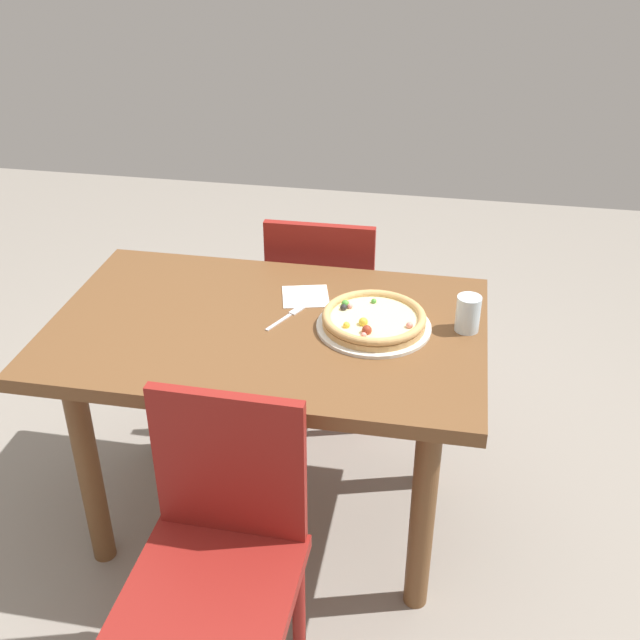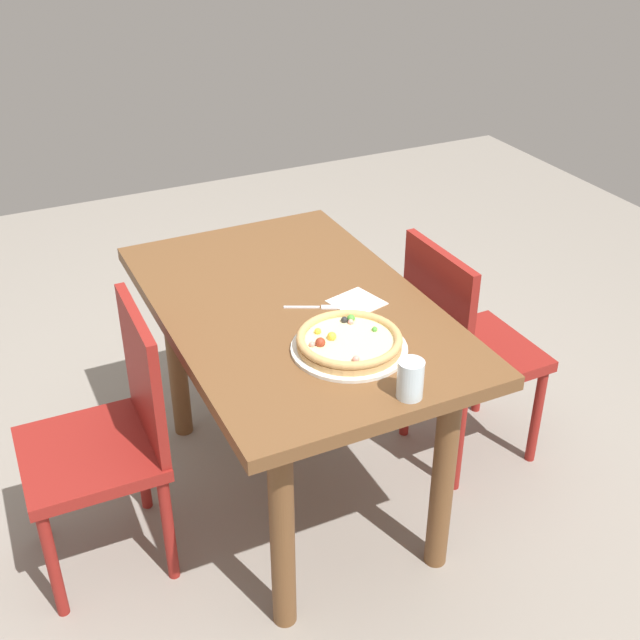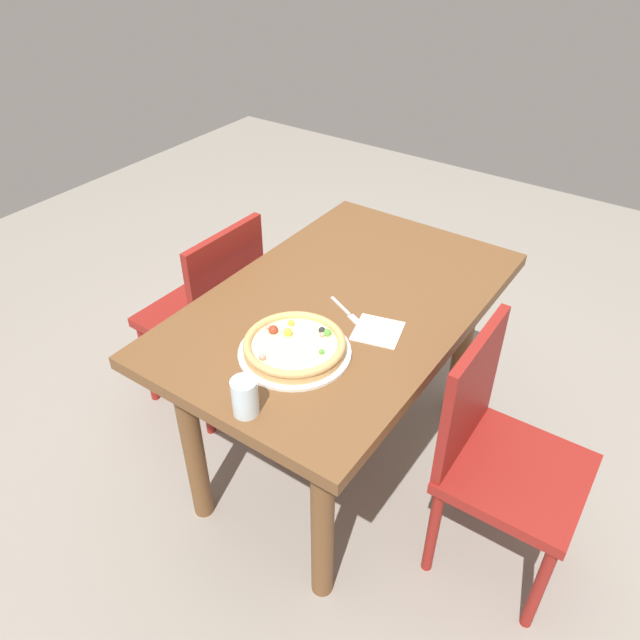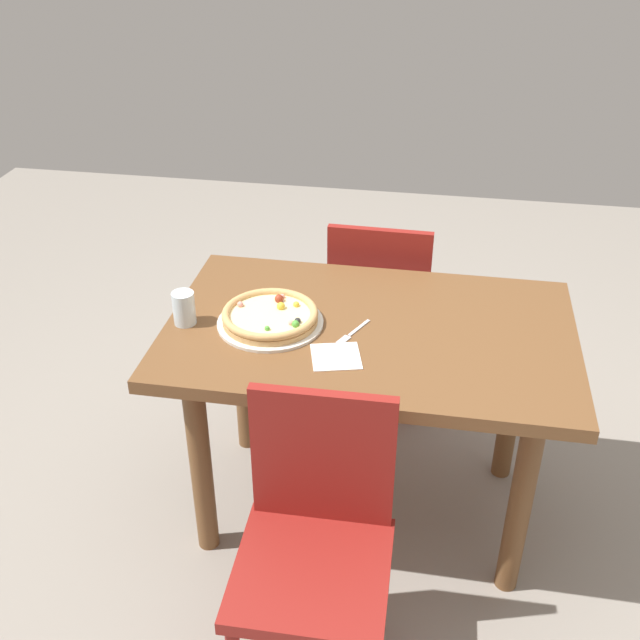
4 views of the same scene
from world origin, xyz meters
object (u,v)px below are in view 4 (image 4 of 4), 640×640
object	(u,v)px
chair_far	(316,540)
plate	(270,323)
pizza	(270,315)
drinking_glass	(184,308)
chair_near	(380,307)
napkin	(336,357)
dining_table	(369,358)
fork	(351,334)

from	to	relation	value
chair_far	plate	world-z (taller)	chair_far
pizza	drinking_glass	world-z (taller)	drinking_glass
chair_near	napkin	bearing A→B (deg)	-93.13
dining_table	pizza	bearing A→B (deg)	6.26
pizza	drinking_glass	distance (m)	0.27
plate	drinking_glass	world-z (taller)	drinking_glass
napkin	drinking_glass	bearing A→B (deg)	-12.27
dining_table	chair_near	distance (m)	0.63
chair_far	plate	xyz separation A→B (m)	(0.24, -0.58, 0.29)
chair_far	pizza	distance (m)	0.70
chair_far	pizza	size ratio (longest dim) A/B	2.90
pizza	napkin	distance (m)	0.27
plate	napkin	world-z (taller)	plate
dining_table	pizza	size ratio (longest dim) A/B	4.22
pizza	fork	size ratio (longest dim) A/B	1.91
pizza	napkin	world-z (taller)	pizza
fork	napkin	world-z (taller)	fork
chair_far	napkin	distance (m)	0.52
fork	napkin	size ratio (longest dim) A/B	1.11
chair_far	fork	xyz separation A→B (m)	(-0.01, -0.56, 0.29)
chair_far	pizza	xyz separation A→B (m)	(0.24, -0.58, 0.32)
fork	pizza	bearing A→B (deg)	-67.99
chair_near	fork	bearing A→B (deg)	-91.55
plate	fork	bearing A→B (deg)	176.19
plate	napkin	size ratio (longest dim) A/B	2.35
drinking_glass	napkin	world-z (taller)	drinking_glass
fork	plate	bearing A→B (deg)	-67.85
plate	fork	xyz separation A→B (m)	(-0.26, 0.02, -0.00)
dining_table	fork	bearing A→B (deg)	45.32
dining_table	chair_far	world-z (taller)	chair_far
pizza	fork	xyz separation A→B (m)	(-0.25, 0.02, -0.03)
chair_near	pizza	xyz separation A→B (m)	(0.29, 0.64, 0.32)
drinking_glass	chair_far	bearing A→B (deg)	133.27
drinking_glass	napkin	xyz separation A→B (m)	(-0.49, 0.11, -0.05)
chair_near	fork	size ratio (longest dim) A/B	5.55
chair_far	dining_table	bearing A→B (deg)	-96.68
chair_far	fork	bearing A→B (deg)	-92.04
dining_table	fork	xyz separation A→B (m)	(0.05, 0.05, 0.12)
plate	pizza	xyz separation A→B (m)	(-0.00, -0.00, 0.03)
dining_table	fork	size ratio (longest dim) A/B	8.08
dining_table	napkin	size ratio (longest dim) A/B	8.97
dining_table	drinking_glass	bearing A→B (deg)	7.27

